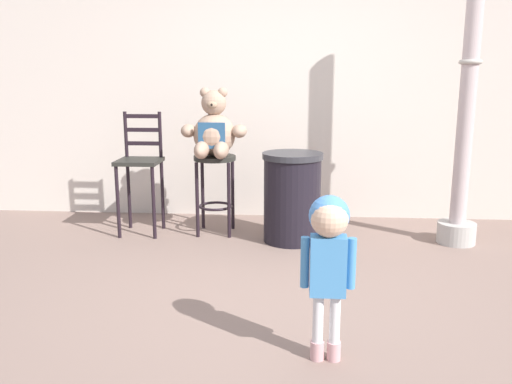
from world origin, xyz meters
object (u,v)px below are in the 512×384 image
child_walking (329,243)px  lamppost (465,124)px  bar_stool_with_teddy (215,178)px  bar_chair_empty (140,167)px  trash_bin (292,197)px  teddy_bear (214,132)px

child_walking → lamppost: size_ratio=0.33×
bar_stool_with_teddy → bar_chair_empty: bar_chair_empty is taller
trash_bin → lamppost: lamppost is taller
trash_bin → bar_chair_empty: size_ratio=0.71×
trash_bin → lamppost: (1.42, 0.04, 0.63)m
child_walking → teddy_bear: bearing=165.0°
bar_chair_empty → child_walking: bearing=-53.9°
lamppost → trash_bin: bearing=-178.2°
bar_stool_with_teddy → lamppost: 2.18m
bar_stool_with_teddy → lamppost: (2.12, -0.15, 0.52)m
trash_bin → lamppost: bearing=1.8°
teddy_bear → bar_chair_empty: size_ratio=0.55×
lamppost → child_walking: bearing=-121.2°
lamppost → bar_chair_empty: size_ratio=2.39×
bar_stool_with_teddy → child_walking: (0.89, -2.18, 0.11)m
child_walking → bar_chair_empty: bar_chair_empty is taller
teddy_bear → child_walking: teddy_bear is taller
teddy_bear → bar_chair_empty: 0.75m
teddy_bear → child_walking: size_ratio=0.70×
teddy_bear → lamppost: bearing=-3.2°
teddy_bear → trash_bin: bearing=-13.1°
bar_chair_empty → bar_stool_with_teddy: bearing=2.9°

